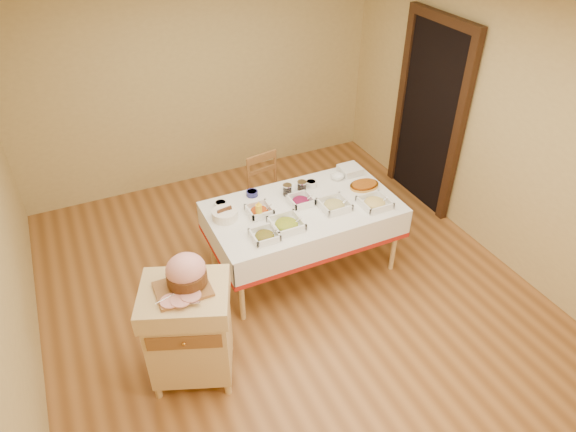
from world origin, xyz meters
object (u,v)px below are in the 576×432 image
Objects in this scene: preserve_jar_right at (302,187)px; brass_platter at (364,185)px; dining_table at (303,220)px; ham_on_board at (186,274)px; preserve_jar_left at (287,190)px; butcher_cart at (189,328)px; dining_chair at (269,194)px; bread_basket at (225,214)px; mustard_bottle at (259,211)px; plate_stack at (350,170)px.

brass_platter is (0.62, -0.18, -0.04)m from preserve_jar_right.
dining_table is at bearing -176.01° from brass_platter.
dining_table is at bearing 29.94° from ham_on_board.
ham_on_board reaches higher than preserve_jar_left.
ham_on_board is at bearing -145.15° from preserve_jar_right.
butcher_cart reaches higher than dining_chair.
preserve_jar_left is 0.80m from brass_platter.
butcher_cart is at bearing -124.46° from bread_basket.
bread_basket is 1.46m from brass_platter.
mustard_bottle is at bearing -179.89° from dining_table.
dining_chair is at bearing 60.84° from mustard_bottle.
dining_chair reaches higher than bread_basket.
mustard_bottle is (-0.46, -0.00, 0.25)m from dining_table.
preserve_jar_left is 0.70m from bread_basket.
preserve_jar_right is 0.65× the size of mustard_bottle.
bread_basket is (-0.71, -0.63, 0.34)m from dining_chair.
ham_on_board is (0.04, 0.03, 0.52)m from butcher_cart.
preserve_jar_right is at bearing -6.24° from preserve_jar_left.
preserve_jar_left is (1.30, 1.03, -0.24)m from ham_on_board.
butcher_cart is at bearing -141.90° from ham_on_board.
dining_chair is at bearing 87.64° from preserve_jar_left.
butcher_cart reaches higher than preserve_jar_left.
butcher_cart is at bearing -130.81° from dining_chair.
ham_on_board is at bearing -158.17° from brass_platter.
ham_on_board is at bearing -130.52° from dining_chair.
mustard_bottle is at bearing -148.46° from preserve_jar_left.
preserve_jar_right is 0.85m from bread_basket.
dining_chair is at bearing 49.19° from butcher_cart.
mustard_bottle is at bearing -157.39° from preserve_jar_right.
butcher_cart reaches higher than plate_stack.
preserve_jar_right is at bearing 6.61° from bread_basket.
preserve_jar_right is at bearing 163.58° from brass_platter.
plate_stack is at bearing 88.57° from brass_platter.
ham_on_board reaches higher than dining_table.
butcher_cart is at bearing -145.05° from preserve_jar_right.
bread_basket is at bearing 154.68° from mustard_bottle.
butcher_cart reaches higher than bread_basket.
mustard_bottle is 1.18m from brass_platter.
plate_stack is (0.78, 0.10, -0.01)m from preserve_jar_left.
dining_chair is 3.76× the size of bread_basket.
dining_chair is at bearing 49.48° from ham_on_board.
bread_basket is at bearing -171.83° from plate_stack.
butcher_cart is 4.37× the size of plate_stack.
preserve_jar_left reaches higher than plate_stack.
dining_table is 0.78m from dining_chair.
preserve_jar_right is at bearing 22.61° from mustard_bottle.
ham_on_board reaches higher than preserve_jar_right.
ham_on_board reaches higher than butcher_cart.
preserve_jar_right is at bearing 34.85° from ham_on_board.
dining_table is at bearing -77.96° from preserve_jar_left.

